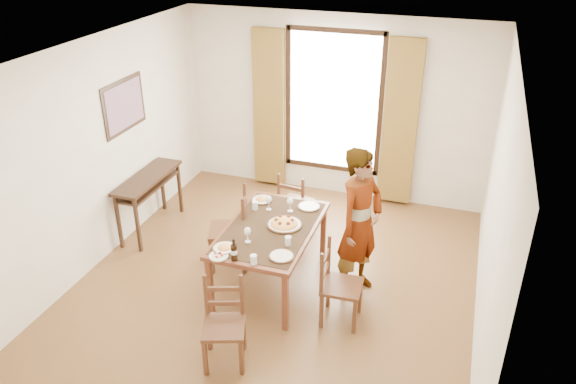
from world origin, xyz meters
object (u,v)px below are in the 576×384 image
(dining_table, at_px, (271,232))
(console_table, at_px, (148,184))
(man, at_px, (360,223))
(pasta_platter, at_px, (284,222))

(dining_table, bearing_deg, console_table, 162.10)
(console_table, relative_size, dining_table, 0.76)
(console_table, height_order, dining_table, console_table)
(console_table, distance_m, man, 2.98)
(dining_table, bearing_deg, man, 11.42)
(pasta_platter, bearing_deg, console_table, 165.11)
(console_table, xyz_separation_m, man, (2.94, -0.44, 0.19))
(dining_table, distance_m, man, 1.01)
(dining_table, height_order, pasta_platter, pasta_platter)
(dining_table, relative_size, man, 0.90)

